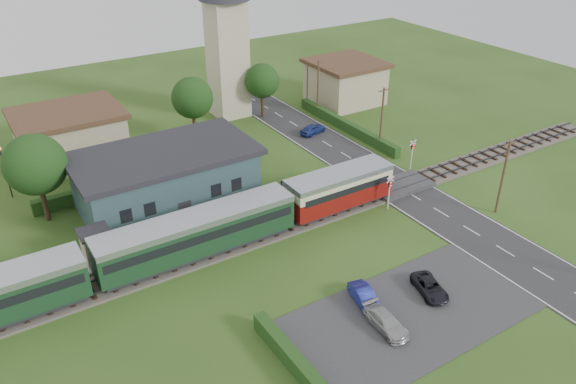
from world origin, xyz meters
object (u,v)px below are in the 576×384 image
church_tower (226,33)px  pedestrian_near (282,190)px  pedestrian_far (107,244)px  station_building (166,178)px  crossing_signal_far (412,150)px  house_west (70,136)px  house_east (345,81)px  car_on_road (313,129)px  crossing_signal_near (390,188)px  car_park_silver (386,322)px  equipment_hut (96,245)px  car_park_blue (365,297)px  car_park_dark (430,287)px  train (158,245)px

church_tower → pedestrian_near: church_tower is taller
church_tower → pedestrian_far: church_tower is taller
station_building → crossing_signal_far: (23.60, -6.60, -0.55)m
house_west → crossing_signal_far: bearing=-35.8°
house_east → car_on_road: (-9.72, -6.74, -2.17)m
station_building → crossing_signal_near: (16.40, -11.40, -0.55)m
house_west → pedestrian_near: 23.89m
house_west → car_on_road: house_west is taller
car_on_road → car_park_silver: 32.71m
house_east → crossing_signal_near: 27.95m
pedestrian_near → crossing_signal_near: bearing=135.4°
equipment_hut → house_east: (38.00, 18.80, 1.05)m
crossing_signal_far → pedestrian_near: crossing_signal_far is taller
house_west → house_east: 35.01m
station_building → car_park_blue: size_ratio=4.67×
car_on_road → car_park_dark: 29.77m
equipment_hut → car_park_silver: size_ratio=0.68×
house_east → car_on_road: house_east is taller
equipment_hut → pedestrian_near: bearing=1.3°
pedestrian_near → car_on_road: bearing=-140.7°
church_tower → car_park_blue: 39.66m
crossing_signal_far → pedestrian_far: size_ratio=1.76×
car_park_blue → pedestrian_near: bearing=93.1°
car_park_dark → pedestrian_far: (-18.22, 16.46, 0.81)m
crossing_signal_far → car_park_silver: (-17.62, -16.55, -1.52)m
crossing_signal_near → house_west: bearing=130.1°
crossing_signal_near → pedestrian_near: (-7.57, 5.97, -0.75)m
station_building → church_tower: church_tower is taller
crossing_signal_near → train: bearing=173.3°
train → crossing_signal_near: size_ratio=13.18×
car_park_dark → pedestrian_near: size_ratio=1.88×
church_tower → pedestrian_near: size_ratio=9.39×
equipment_hut → house_west: house_west is taller
station_building → pedestrian_far: station_building is taller
house_west → crossing_signal_far: (28.60, -20.61, -0.65)m
crossing_signal_far → car_park_blue: bearing=-141.1°
church_tower → train: bearing=-126.5°
station_building → car_on_road: 21.33m
car_park_blue → car_park_dark: car_park_blue is taller
car_park_dark → pedestrian_far: bearing=154.3°
house_east → car_park_dark: bearing=-118.4°
car_park_dark → station_building: bearing=133.0°
station_building → car_on_road: size_ratio=4.70×
station_building → car_on_road: station_building is taller
equipment_hut → church_tower: (23.00, 22.80, 8.48)m
car_on_road → pedestrian_near: bearing=121.4°
pedestrian_near → car_park_dark: bearing=91.4°
car_park_silver → pedestrian_near: size_ratio=1.99×
equipment_hut → church_tower: size_ratio=0.14×
car_park_silver → car_park_dark: (5.09, 1.11, -0.05)m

